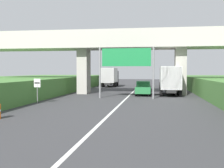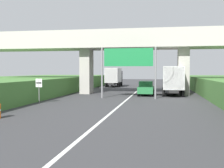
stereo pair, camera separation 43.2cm
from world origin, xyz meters
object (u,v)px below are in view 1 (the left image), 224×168
object	(u,v)px
overhead_highway_sign	(126,61)
truck_red	(170,79)
speed_limit_sign	(37,87)
truck_yellow	(166,76)
truck_black	(110,76)
car_green	(143,88)

from	to	relation	value
overhead_highway_sign	truck_red	xyz separation A→B (m)	(4.81, 5.12, -2.08)
speed_limit_sign	truck_yellow	bearing A→B (deg)	65.87
truck_yellow	truck_black	bearing A→B (deg)	-179.98
speed_limit_sign	truck_red	distance (m)	16.44
speed_limit_sign	truck_yellow	distance (m)	30.44
truck_red	truck_black	distance (m)	19.53
speed_limit_sign	truck_black	xyz separation A→B (m)	(2.20, 27.77, 0.46)
speed_limit_sign	truck_black	bearing A→B (deg)	85.48
speed_limit_sign	truck_black	size ratio (longest dim) A/B	0.31
truck_yellow	truck_black	world-z (taller)	same
truck_red	car_green	bearing A→B (deg)	-160.97
truck_black	car_green	world-z (taller)	truck_black
truck_red	truck_black	bearing A→B (deg)	120.84
overhead_highway_sign	car_green	bearing A→B (deg)	67.65
overhead_highway_sign	speed_limit_sign	world-z (taller)	overhead_highway_sign
truck_yellow	truck_red	bearing A→B (deg)	-90.79
overhead_highway_sign	truck_red	distance (m)	7.33
speed_limit_sign	overhead_highway_sign	bearing A→B (deg)	38.49
truck_yellow	speed_limit_sign	bearing A→B (deg)	-114.13
speed_limit_sign	truck_red	bearing A→B (deg)	42.04
overhead_highway_sign	truck_black	distance (m)	22.59
speed_limit_sign	truck_yellow	size ratio (longest dim) A/B	0.31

